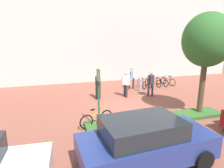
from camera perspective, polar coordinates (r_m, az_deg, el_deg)
The scene contains 13 objects.
ground_plane at distance 11.25m, azimuth 3.48°, elevation -6.84°, with size 60.00×60.00×0.00m, color brown.
building_facade at distance 17.75m, azimuth -4.74°, elevation 17.11°, with size 28.00×1.20×10.00m, color silver.
planter_strip at distance 9.77m, azimuth 13.19°, elevation -9.99°, with size 7.00×1.10×0.16m, color #336028.
tree_sidewalk at distance 10.51m, azimuth 26.35°, elevation 11.42°, with size 2.36×2.36×5.12m.
parking_sign_post at distance 8.22m, azimuth -3.98°, elevation -1.96°, with size 0.09×0.36×2.67m.
bike_at_sign at distance 8.89m, azimuth -4.58°, elevation -10.22°, with size 1.62×0.60×0.86m.
bike_rack_cluster at distance 16.19m, azimuth 12.66°, elevation 0.56°, with size 3.20×1.74×0.83m.
bollard_steel at distance 14.46m, azimuth 8.42°, elevation -0.40°, with size 0.16×0.16×0.90m, color #ADADB2.
person_casual_tan at distance 14.92m, azimuth 5.81°, elevation 2.22°, with size 0.48×0.56×1.72m.
person_suited_dark at distance 12.46m, azimuth -4.19°, elevation -0.06°, with size 0.37×0.61×1.72m.
person_suited_navy at distance 13.24m, azimuth 11.41°, elevation 0.53°, with size 0.57×0.38×1.72m.
person_shirt_white at distance 12.86m, azimuth 4.08°, elevation 0.37°, with size 0.52×0.43×1.72m.
car_navy_sedan at distance 6.39m, azimuth 9.87°, elevation -16.50°, with size 4.42×2.27×1.54m.
Camera 1 is at (-3.58, -9.90, 3.96)m, focal length 30.89 mm.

